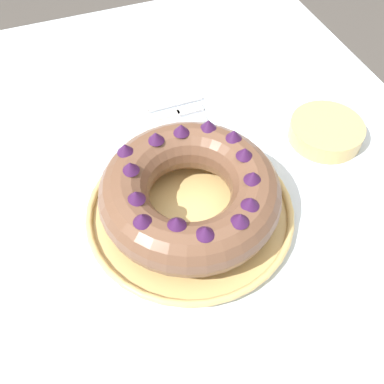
# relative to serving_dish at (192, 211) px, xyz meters

# --- Properties ---
(ground_plane) EXTENTS (8.00, 8.00, 0.00)m
(ground_plane) POSITION_rel_serving_dish_xyz_m (-0.03, -0.00, -0.73)
(ground_plane) COLOR #4C4742
(dining_table) EXTENTS (1.35, 1.05, 0.72)m
(dining_table) POSITION_rel_serving_dish_xyz_m (-0.03, -0.00, -0.09)
(dining_table) COLOR silver
(dining_table) RESTS_ON ground_plane
(serving_dish) EXTENTS (0.35, 0.35, 0.02)m
(serving_dish) POSITION_rel_serving_dish_xyz_m (0.00, 0.00, 0.00)
(serving_dish) COLOR tan
(serving_dish) RESTS_ON dining_table
(bundt_cake) EXTENTS (0.29, 0.29, 0.10)m
(bundt_cake) POSITION_rel_serving_dish_xyz_m (0.00, -0.00, 0.05)
(bundt_cake) COLOR brown
(bundt_cake) RESTS_ON serving_dish
(fork) EXTENTS (0.02, 0.20, 0.01)m
(fork) POSITION_rel_serving_dish_xyz_m (-0.25, 0.03, -0.01)
(fork) COLOR white
(fork) RESTS_ON dining_table
(serving_knife) EXTENTS (0.02, 0.22, 0.01)m
(serving_knife) POSITION_rel_serving_dish_xyz_m (-0.28, 0.00, -0.01)
(serving_knife) COLOR white
(serving_knife) RESTS_ON dining_table
(cake_knife) EXTENTS (0.02, 0.17, 0.01)m
(cake_knife) POSITION_rel_serving_dish_xyz_m (-0.21, 0.02, -0.01)
(cake_knife) COLOR white
(cake_knife) RESTS_ON dining_table
(side_bowl) EXTENTS (0.14, 0.14, 0.04)m
(side_bowl) POSITION_rel_serving_dish_xyz_m (-0.08, 0.31, 0.01)
(side_bowl) COLOR tan
(side_bowl) RESTS_ON dining_table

